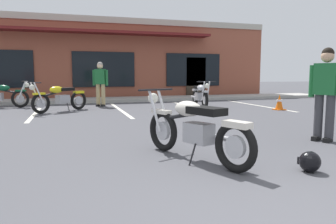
{
  "coord_description": "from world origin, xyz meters",
  "views": [
    {
      "loc": [
        -1.6,
        -1.79,
        1.2
      ],
      "look_at": [
        0.02,
        3.49,
        0.55
      ],
      "focal_mm": 34.1,
      "sensor_mm": 36.0,
      "label": 1
    }
  ],
  "objects": [
    {
      "name": "ground_plane",
      "position": [
        0.0,
        4.07,
        0.0
      ],
      "size": [
        80.0,
        80.0,
        0.0
      ],
      "primitive_type": "plane",
      "color": "#47474C"
    },
    {
      "name": "motorcycle_blue_standard",
      "position": [
        -4.06,
        10.99,
        0.46
      ],
      "size": [
        2.1,
        0.75,
        0.98
      ],
      "color": "black",
      "rests_on": "ground_plane"
    },
    {
      "name": "motorcycle_black_cruiser",
      "position": [
        2.94,
        9.04,
        0.46
      ],
      "size": [
        0.73,
        2.1,
        0.98
      ],
      "color": "black",
      "rests_on": "ground_plane"
    },
    {
      "name": "motorcycle_foreground_classic",
      "position": [
        0.03,
        2.31,
        0.46
      ],
      "size": [
        1.08,
        2.0,
        0.98
      ],
      "color": "black",
      "rests_on": "ground_plane"
    },
    {
      "name": "person_in_shorts_foreground",
      "position": [
        -0.51,
        10.5,
        0.95
      ],
      "size": [
        0.59,
        0.39,
        1.68
      ],
      "color": "black",
      "rests_on": "ground_plane"
    },
    {
      "name": "brick_storefront_building",
      "position": [
        0.0,
        16.75,
        1.99
      ],
      "size": [
        17.57,
        6.1,
        3.98
      ],
      "color": "brown",
      "rests_on": "ground_plane"
    },
    {
      "name": "person_in_black_shirt",
      "position": [
        2.76,
        2.83,
        0.95
      ],
      "size": [
        0.39,
        0.58,
        1.68
      ],
      "color": "black",
      "rests_on": "ground_plane"
    },
    {
      "name": "motorcycle_red_sportbike",
      "position": [
        -1.94,
        9.07,
        0.46
      ],
      "size": [
        1.78,
        1.5,
        0.98
      ],
      "color": "black",
      "rests_on": "ground_plane"
    },
    {
      "name": "sidewalk_kerb",
      "position": [
        0.0,
        12.68,
        0.07
      ],
      "size": [
        22.0,
        1.8,
        0.14
      ],
      "primitive_type": "cube",
      "color": "#A8A59E",
      "rests_on": "ground_plane"
    },
    {
      "name": "painted_stall_lines",
      "position": [
        0.0,
        9.08,
        0.0
      ],
      "size": [
        10.82,
        4.8,
        0.01
      ],
      "color": "silver",
      "rests_on": "ground_plane"
    },
    {
      "name": "helmet_on_pavement",
      "position": [
        1.2,
        1.37,
        0.13
      ],
      "size": [
        0.26,
        0.26,
        0.26
      ],
      "color": "black",
      "rests_on": "ground_plane"
    },
    {
      "name": "traffic_cone",
      "position": [
        5.21,
        7.46,
        0.26
      ],
      "size": [
        0.34,
        0.34,
        0.53
      ],
      "color": "orange",
      "rests_on": "ground_plane"
    }
  ]
}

